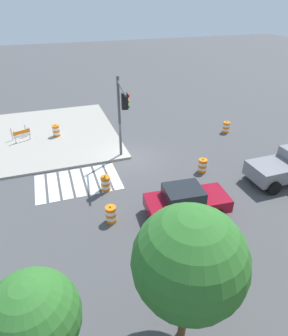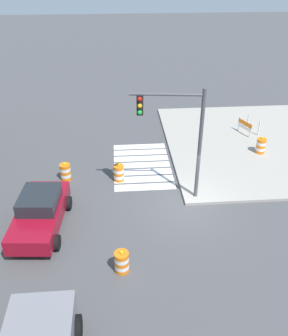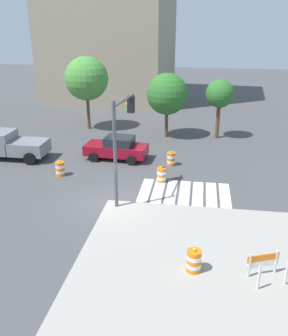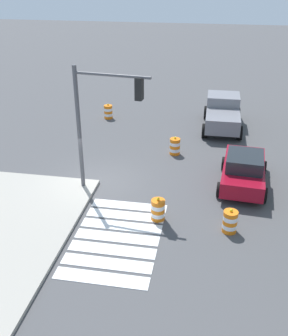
{
  "view_description": "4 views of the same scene",
  "coord_description": "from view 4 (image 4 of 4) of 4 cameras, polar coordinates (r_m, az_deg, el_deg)",
  "views": [
    {
      "loc": [
        4.94,
        17.27,
        9.98
      ],
      "look_at": [
        -0.01,
        2.71,
        0.77
      ],
      "focal_mm": 31.06,
      "sensor_mm": 36.0,
      "label": 1
    },
    {
      "loc": [
        -13.85,
        3.09,
        10.67
      ],
      "look_at": [
        2.04,
        1.84,
        1.0
      ],
      "focal_mm": 38.93,
      "sensor_mm": 36.0,
      "label": 2
    },
    {
      "loc": [
        4.59,
        -17.23,
        9.18
      ],
      "look_at": [
        1.53,
        2.74,
        1.0
      ],
      "focal_mm": 39.55,
      "sensor_mm": 36.0,
      "label": 3
    },
    {
      "loc": [
        15.87,
        4.92,
        9.16
      ],
      "look_at": [
        0.31,
        2.18,
        1.14
      ],
      "focal_mm": 42.59,
      "sensor_mm": 36.0,
      "label": 4
    }
  ],
  "objects": [
    {
      "name": "ground_plane",
      "position": [
        18.97,
        -6.35,
        -2.13
      ],
      "size": [
        120.0,
        120.0,
        0.0
      ],
      "primitive_type": "plane",
      "color": "#474749"
    },
    {
      "name": "crosswalk_stripes",
      "position": [
        15.31,
        -3.87,
        -9.86
      ],
      "size": [
        5.1,
        3.2,
        0.02
      ],
      "color": "silver",
      "rests_on": "ground"
    },
    {
      "name": "sports_car",
      "position": [
        18.88,
        14.08,
        -0.19
      ],
      "size": [
        4.43,
        2.4,
        1.63
      ],
      "color": "maroon",
      "rests_on": "ground"
    },
    {
      "name": "pickup_truck",
      "position": [
        25.8,
        11.18,
        7.89
      ],
      "size": [
        5.16,
        2.36,
        1.92
      ],
      "color": "slate",
      "rests_on": "ground"
    },
    {
      "name": "traffic_barrel_near_corner",
      "position": [
        21.64,
        4.44,
        3.1
      ],
      "size": [
        0.56,
        0.56,
        1.02
      ],
      "color": "orange",
      "rests_on": "ground"
    },
    {
      "name": "traffic_barrel_crosswalk_end",
      "position": [
        27.03,
        -5.14,
        8.01
      ],
      "size": [
        0.56,
        0.56,
        1.02
      ],
      "color": "orange",
      "rests_on": "ground"
    },
    {
      "name": "traffic_barrel_median_near",
      "position": [
        16.03,
        2.01,
        -6.0
      ],
      "size": [
        0.56,
        0.56,
        1.02
      ],
      "color": "orange",
      "rests_on": "ground"
    },
    {
      "name": "traffic_barrel_median_far",
      "position": [
        15.69,
        12.2,
        -7.49
      ],
      "size": [
        0.56,
        0.56,
        1.02
      ],
      "color": "orange",
      "rests_on": "ground"
    },
    {
      "name": "traffic_light_pole",
      "position": [
        16.63,
        -5.93,
        8.37
      ],
      "size": [
        0.6,
        3.28,
        5.5
      ],
      "color": "#4C4C51",
      "rests_on": "sidewalk_corner"
    }
  ]
}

